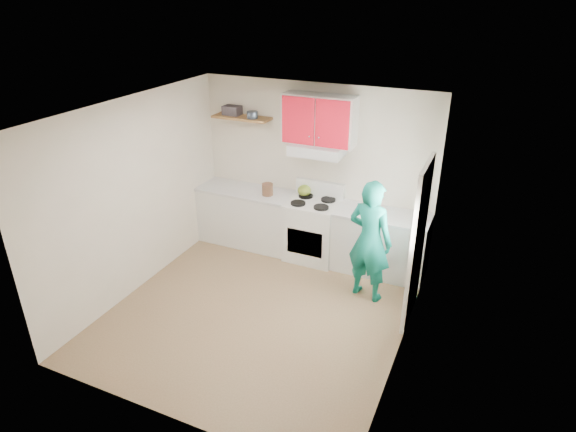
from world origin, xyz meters
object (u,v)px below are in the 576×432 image
at_px(stove, 313,230).
at_px(crock, 268,190).
at_px(person, 370,241).
at_px(tin, 252,115).
at_px(kettle, 304,191).

bearing_deg(stove, crock, -178.06).
distance_m(stove, person, 1.30).
bearing_deg(crock, tin, 152.06).
bearing_deg(kettle, crock, -136.51).
bearing_deg(crock, stove, 1.94).
bearing_deg(crock, kettle, 20.80).
xyz_separation_m(tin, person, (2.10, -0.81, -1.25)).
bearing_deg(tin, crock, -27.94).
height_order(kettle, crock, crock).
xyz_separation_m(stove, person, (1.05, -0.67, 0.37)).
height_order(stove, kettle, kettle).
height_order(stove, tin, tin).
relative_size(stove, kettle, 4.47).
xyz_separation_m(crock, person, (1.79, -0.64, -0.17)).
relative_size(kettle, crock, 1.01).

